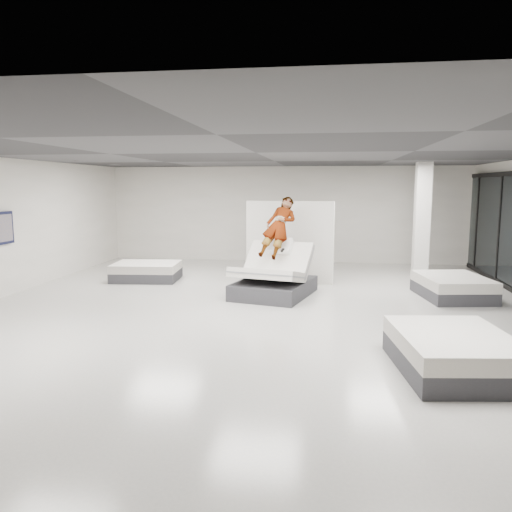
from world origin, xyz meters
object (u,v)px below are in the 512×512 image
object	(u,v)px
flat_bed_right_near	(454,353)
divider_panel	(289,242)
hero_bed	(274,279)
wall_poster	(0,229)
person	(279,239)
column	(422,221)
remote	(283,250)
flat_bed_right_far	(453,287)
flat_bed_left_far	(147,271)

from	to	relation	value
flat_bed_right_near	divider_panel	bearing A→B (deg)	114.10
hero_bed	divider_panel	size ratio (longest dim) A/B	1.00
hero_bed	flat_bed_right_near	size ratio (longest dim) A/B	1.10
hero_bed	divider_panel	bearing A→B (deg)	82.80
hero_bed	divider_panel	world-z (taller)	divider_panel
flat_bed_right_near	wall_poster	bearing A→B (deg)	159.78
person	column	size ratio (longest dim) A/B	0.54
hero_bed	divider_panel	distance (m)	1.88
remote	column	world-z (taller)	column
flat_bed_right_far	column	size ratio (longest dim) A/B	0.63
remote	flat_bed_right_far	distance (m)	4.01
person	flat_bed_right_near	bearing A→B (deg)	-44.37
remote	flat_bed_left_far	distance (m)	4.25
person	wall_poster	bearing A→B (deg)	-153.06
wall_poster	flat_bed_right_far	bearing A→B (deg)	8.12
person	flat_bed_right_near	size ratio (longest dim) A/B	0.80
wall_poster	column	bearing A→B (deg)	21.93
flat_bed_right_far	wall_poster	size ratio (longest dim) A/B	2.14
divider_panel	wall_poster	bearing A→B (deg)	-145.17
remote	divider_panel	size ratio (longest dim) A/B	0.06
hero_bed	flat_bed_right_far	distance (m)	4.12
divider_panel	flat_bed_right_far	xyz separation A→B (m)	(3.88, -1.36, -0.83)
flat_bed_right_near	person	bearing A→B (deg)	121.38
person	remote	distance (m)	0.46
person	flat_bed_right_far	bearing A→B (deg)	15.11
flat_bed_right_near	wall_poster	size ratio (longest dim) A/B	2.26
divider_panel	column	world-z (taller)	column
hero_bed	column	xyz separation A→B (m)	(3.80, 2.92, 1.20)
flat_bed_right_far	flat_bed_right_near	world-z (taller)	flat_bed_right_near
hero_bed	flat_bed_right_near	bearing A→B (deg)	-56.09
flat_bed_right_far	flat_bed_right_near	size ratio (longest dim) A/B	0.95
divider_panel	column	xyz separation A→B (m)	(3.59, 1.18, 0.52)
hero_bed	divider_panel	xyz separation A→B (m)	(0.22, 1.74, 0.68)
person	flat_bed_right_near	distance (m)	5.66
flat_bed_right_near	column	size ratio (longest dim) A/B	0.67
person	flat_bed_right_far	xyz separation A→B (m)	(4.02, 0.06, -1.05)
divider_panel	column	distance (m)	3.81
hero_bed	remote	size ratio (longest dim) A/B	16.88
hero_bed	person	world-z (taller)	person
divider_panel	flat_bed_right_near	xyz separation A→B (m)	(2.76, -6.17, -0.81)
remote	flat_bed_right_far	xyz separation A→B (m)	(3.89, 0.45, -0.84)
flat_bed_right_near	remote	bearing A→B (deg)	122.45
flat_bed_right_near	flat_bed_left_far	xyz separation A→B (m)	(-6.64, 5.91, -0.03)
flat_bed_right_far	divider_panel	bearing A→B (deg)	160.71
divider_panel	wall_poster	distance (m)	6.96
person	column	bearing A→B (deg)	49.18
remote	divider_panel	bearing A→B (deg)	103.89
hero_bed	flat_bed_left_far	xyz separation A→B (m)	(-3.66, 1.48, -0.16)
hero_bed	flat_bed_right_far	bearing A→B (deg)	5.31
flat_bed_left_far	divider_panel	bearing A→B (deg)	3.80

